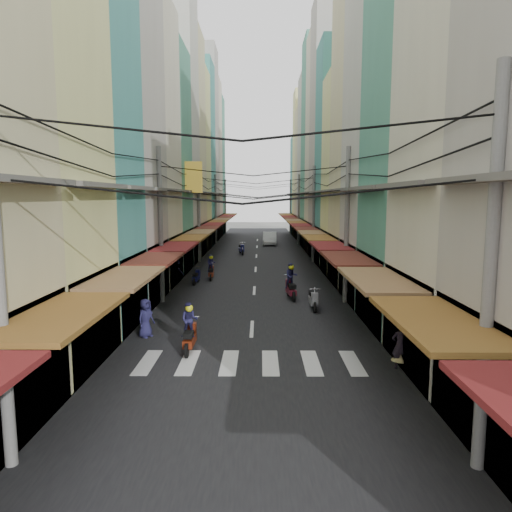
# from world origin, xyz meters

# --- Properties ---
(ground) EXTENTS (160.00, 160.00, 0.00)m
(ground) POSITION_xyz_m (0.00, 0.00, 0.00)
(ground) COLOR #61615D
(ground) RESTS_ON ground
(road) EXTENTS (10.00, 80.00, 0.02)m
(road) POSITION_xyz_m (0.00, 20.00, 0.01)
(road) COLOR black
(road) RESTS_ON ground
(sidewalk_left) EXTENTS (3.00, 80.00, 0.06)m
(sidewalk_left) POSITION_xyz_m (-6.50, 20.00, 0.03)
(sidewalk_left) COLOR gray
(sidewalk_left) RESTS_ON ground
(sidewalk_right) EXTENTS (3.00, 80.00, 0.06)m
(sidewalk_right) POSITION_xyz_m (6.50, 20.00, 0.03)
(sidewalk_right) COLOR gray
(sidewalk_right) RESTS_ON ground
(crosswalk) EXTENTS (7.55, 2.40, 0.01)m
(crosswalk) POSITION_xyz_m (-0.00, -6.00, 0.03)
(crosswalk) COLOR silver
(crosswalk) RESTS_ON ground
(building_row_left) EXTENTS (7.80, 67.67, 23.70)m
(building_row_left) POSITION_xyz_m (-7.92, 16.56, 9.78)
(building_row_left) COLOR beige
(building_row_left) RESTS_ON ground
(building_row_right) EXTENTS (7.80, 68.98, 22.59)m
(building_row_right) POSITION_xyz_m (7.92, 16.45, 9.41)
(building_row_right) COLOR teal
(building_row_right) RESTS_ON ground
(utility_poles) EXTENTS (10.20, 66.13, 8.20)m
(utility_poles) POSITION_xyz_m (0.00, 15.01, 6.59)
(utility_poles) COLOR slate
(utility_poles) RESTS_ON ground
(white_car) EXTENTS (5.28, 2.20, 1.84)m
(white_car) POSITION_xyz_m (1.49, 32.36, 0.00)
(white_car) COLOR silver
(white_car) RESTS_ON ground
(bicycle) EXTENTS (1.52, 0.86, 0.98)m
(bicycle) POSITION_xyz_m (7.50, 2.17, 0.00)
(bicycle) COLOR black
(bicycle) RESTS_ON ground
(moving_scooters) EXTENTS (7.15, 30.09, 1.99)m
(moving_scooters) POSITION_xyz_m (-0.57, 5.69, 0.55)
(moving_scooters) COLOR black
(moving_scooters) RESTS_ON ground
(parked_scooters) EXTENTS (13.35, 13.42, 0.98)m
(parked_scooters) POSITION_xyz_m (4.50, -4.86, 0.46)
(parked_scooters) COLOR black
(parked_scooters) RESTS_ON ground
(pedestrians) EXTENTS (11.46, 20.13, 2.15)m
(pedestrians) POSITION_xyz_m (-3.83, 4.50, 1.01)
(pedestrians) COLOR black
(pedestrians) RESTS_ON ground
(market_umbrella) EXTENTS (2.29, 2.29, 2.41)m
(market_umbrella) POSITION_xyz_m (7.08, -0.58, 2.13)
(market_umbrella) COLOR #B2B2B7
(market_umbrella) RESTS_ON ground
(traffic_sign) EXTENTS (0.10, 0.66, 3.01)m
(traffic_sign) POSITION_xyz_m (5.63, -0.13, 2.20)
(traffic_sign) COLOR slate
(traffic_sign) RESTS_ON ground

